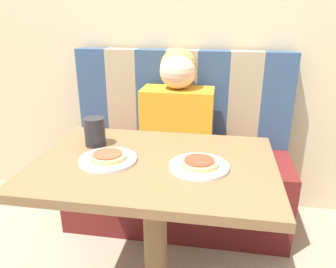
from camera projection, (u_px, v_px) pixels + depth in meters
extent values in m
cube|color=#C6B28E|center=(186.00, 5.00, 1.96)|extent=(7.00, 0.05, 2.60)
cube|color=#5B1919|center=(177.00, 187.00, 2.05)|extent=(1.33, 0.51, 0.47)
cube|color=navy|center=(96.00, 94.00, 2.14)|extent=(0.19, 0.10, 0.59)
cube|color=tan|center=(124.00, 95.00, 2.11)|extent=(0.19, 0.10, 0.59)
cube|color=navy|center=(152.00, 97.00, 2.08)|extent=(0.19, 0.10, 0.59)
cube|color=tan|center=(182.00, 98.00, 2.05)|extent=(0.19, 0.10, 0.59)
cube|color=navy|center=(212.00, 99.00, 2.02)|extent=(0.19, 0.10, 0.59)
cube|color=tan|center=(244.00, 100.00, 1.99)|extent=(0.19, 0.10, 0.59)
cube|color=navy|center=(276.00, 102.00, 1.96)|extent=(0.19, 0.10, 0.59)
cube|color=brown|center=(154.00, 165.00, 1.28)|extent=(0.93, 0.66, 0.03)
cylinder|color=brown|center=(155.00, 241.00, 1.40)|extent=(0.10, 0.10, 0.69)
cube|color=orange|center=(177.00, 122.00, 1.90)|extent=(0.41, 0.21, 0.40)
sphere|color=beige|center=(178.00, 71.00, 1.79)|extent=(0.20, 0.20, 0.20)
sphere|color=#AD8447|center=(179.00, 67.00, 1.81)|extent=(0.21, 0.21, 0.21)
cylinder|color=white|center=(108.00, 160.00, 1.27)|extent=(0.22, 0.22, 0.01)
cylinder|color=white|center=(199.00, 166.00, 1.21)|extent=(0.22, 0.22, 0.01)
cylinder|color=tan|center=(108.00, 156.00, 1.26)|extent=(0.14, 0.14, 0.02)
cylinder|color=#AD472D|center=(107.00, 154.00, 1.26)|extent=(0.11, 0.11, 0.01)
cylinder|color=tan|center=(199.00, 163.00, 1.21)|extent=(0.14, 0.14, 0.02)
cylinder|color=#B73823|center=(199.00, 160.00, 1.21)|extent=(0.11, 0.11, 0.01)
cylinder|color=#232328|center=(95.00, 132.00, 1.40)|extent=(0.09, 0.09, 0.12)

